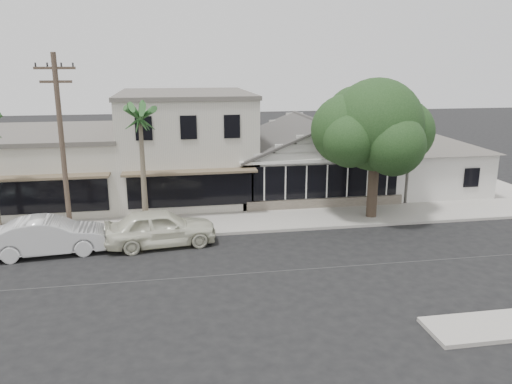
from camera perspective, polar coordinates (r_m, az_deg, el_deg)
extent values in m
plane|color=black|center=(21.27, 1.92, -9.09)|extent=(140.00, 140.00, 0.00)
cube|color=#9E9991|center=(27.46, -17.72, -4.10)|extent=(90.00, 3.50, 0.15)
cube|color=silver|center=(33.58, 5.97, 2.39)|extent=(10.00, 8.00, 3.00)
cube|color=black|center=(29.73, 8.09, 1.23)|extent=(8.80, 0.10, 2.00)
cube|color=#60564C|center=(30.09, 7.99, -1.36)|extent=(9.60, 0.18, 0.70)
cube|color=silver|center=(35.78, 19.17, 2.41)|extent=(6.00, 6.00, 3.00)
cube|color=#BBB6A9|center=(33.01, -7.98, 5.21)|extent=(8.00, 10.00, 6.50)
cube|color=beige|center=(34.14, -23.19, 2.52)|extent=(10.00, 10.00, 4.20)
cylinder|color=brown|center=(25.10, -21.21, 4.33)|extent=(0.24, 0.24, 9.00)
cube|color=brown|center=(24.77, -22.03, 13.00)|extent=(1.80, 0.12, 0.12)
cube|color=brown|center=(24.79, -21.90, 11.62)|extent=(1.40, 0.12, 0.12)
imported|color=silver|center=(24.31, -10.86, -4.01)|extent=(5.47, 2.71, 1.79)
imported|color=silver|center=(24.74, -22.54, -4.67)|extent=(5.36, 2.34, 1.71)
cylinder|color=#473B2B|center=(28.51, 13.16, -0.02)|extent=(0.58, 0.58, 3.08)
sphere|color=#193114|center=(27.83, 13.60, 7.48)|extent=(5.00, 5.00, 5.00)
sphere|color=#193114|center=(29.13, 16.25, 6.65)|extent=(3.66, 3.66, 3.66)
sphere|color=#193114|center=(27.66, 10.30, 7.00)|extent=(3.85, 3.85, 3.85)
sphere|color=#193114|center=(26.81, 15.46, 5.23)|extent=(3.27, 3.27, 3.27)
sphere|color=#193114|center=(29.00, 11.38, 8.44)|extent=(3.46, 3.46, 3.46)
sphere|color=#193114|center=(29.46, 14.73, 9.10)|extent=(3.08, 3.08, 3.08)
sphere|color=#193114|center=(26.57, 10.72, 5.84)|extent=(2.89, 2.89, 2.89)
cone|color=#726651|center=(26.12, -12.74, 1.68)|extent=(0.34, 0.34, 5.74)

